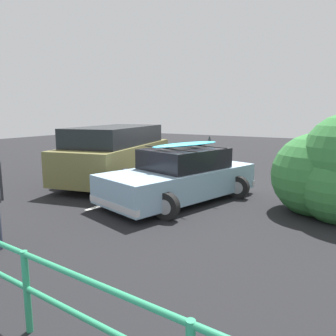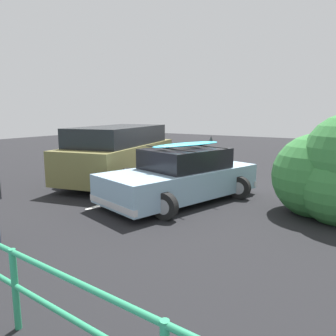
% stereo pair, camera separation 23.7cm
% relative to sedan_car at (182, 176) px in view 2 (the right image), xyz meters
% --- Properties ---
extents(ground_plane, '(44.00, 44.00, 0.02)m').
position_rel_sedan_car_xyz_m(ground_plane, '(0.49, -0.74, -0.65)').
color(ground_plane, black).
rests_on(ground_plane, ground).
extents(parking_stripe, '(0.12, 3.80, 0.00)m').
position_rel_sedan_car_xyz_m(parking_stripe, '(1.48, 0.04, -0.64)').
color(parking_stripe, silver).
rests_on(parking_stripe, ground).
extents(sedan_car, '(3.06, 4.57, 1.64)m').
position_rel_sedan_car_xyz_m(sedan_car, '(0.00, 0.00, 0.00)').
color(sedan_car, '#8CADC6').
rests_on(sedan_car, ground).
extents(suv_car, '(3.29, 5.24, 1.82)m').
position_rel_sedan_car_xyz_m(suv_car, '(2.96, -1.02, 0.30)').
color(suv_car, brown).
rests_on(suv_car, ground).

